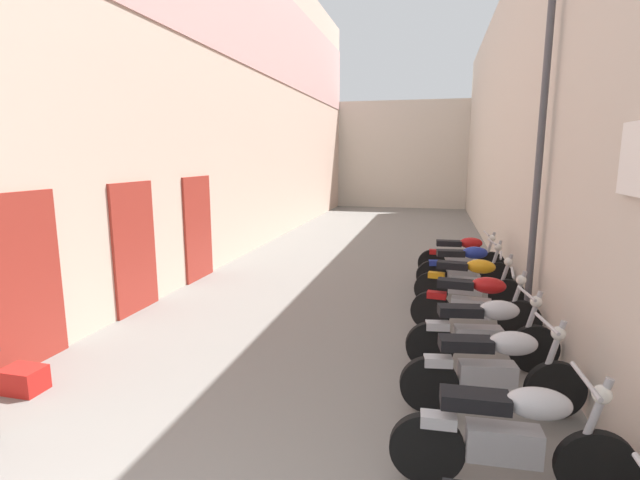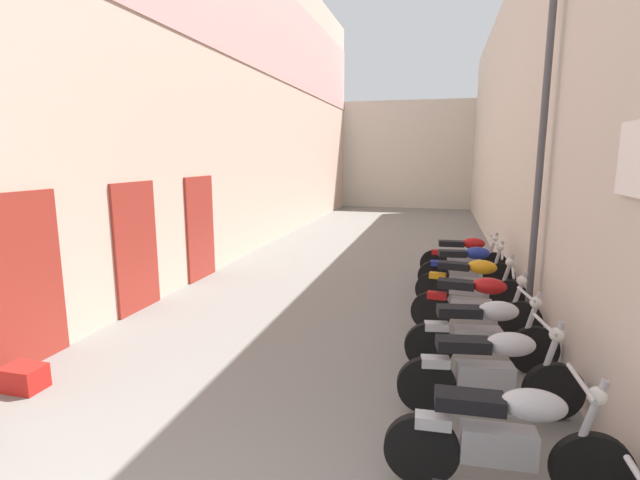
% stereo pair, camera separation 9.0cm
% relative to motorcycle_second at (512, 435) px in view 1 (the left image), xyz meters
% --- Properties ---
extents(ground_plane, '(39.09, 39.09, 0.00)m').
position_rel_motorcycle_second_xyz_m(ground_plane, '(-2.30, 7.16, -0.50)').
color(ground_plane, slate).
extents(building_left, '(0.45, 23.09, 8.84)m').
position_rel_motorcycle_second_xyz_m(building_left, '(-5.74, 9.12, 3.96)').
color(building_left, beige).
rests_on(building_left, ground).
extents(building_right, '(0.45, 23.09, 6.99)m').
position_rel_motorcycle_second_xyz_m(building_right, '(1.14, 9.16, 2.99)').
color(building_right, beige).
rests_on(building_right, ground).
extents(building_far_end, '(9.48, 2.00, 5.36)m').
position_rel_motorcycle_second_xyz_m(building_far_end, '(-2.30, 21.71, 2.18)').
color(building_far_end, beige).
rests_on(building_far_end, ground).
extents(motorcycle_second, '(1.85, 0.58, 1.04)m').
position_rel_motorcycle_second_xyz_m(motorcycle_second, '(0.00, 0.00, 0.00)').
color(motorcycle_second, black).
rests_on(motorcycle_second, ground).
extents(motorcycle_third, '(1.84, 0.58, 1.04)m').
position_rel_motorcycle_second_xyz_m(motorcycle_third, '(-0.00, 1.17, 0.00)').
color(motorcycle_third, black).
rests_on(motorcycle_third, ground).
extents(motorcycle_fourth, '(1.84, 0.58, 1.04)m').
position_rel_motorcycle_second_xyz_m(motorcycle_fourth, '(-0.00, 2.21, 0.00)').
color(motorcycle_fourth, black).
rests_on(motorcycle_fourth, ground).
extents(motorcycle_fifth, '(1.85, 0.58, 1.04)m').
position_rel_motorcycle_second_xyz_m(motorcycle_fifth, '(-0.00, 3.38, 0.00)').
color(motorcycle_fifth, black).
rests_on(motorcycle_fifth, ground).
extents(motorcycle_sixth, '(1.84, 0.58, 1.04)m').
position_rel_motorcycle_second_xyz_m(motorcycle_sixth, '(-0.00, 4.59, 0.00)').
color(motorcycle_sixth, black).
rests_on(motorcycle_sixth, ground).
extents(motorcycle_seventh, '(1.85, 0.58, 1.04)m').
position_rel_motorcycle_second_xyz_m(motorcycle_seventh, '(-0.00, 5.72, 0.00)').
color(motorcycle_seventh, black).
rests_on(motorcycle_seventh, ground).
extents(motorcycle_eighth, '(1.85, 0.58, 1.04)m').
position_rel_motorcycle_second_xyz_m(motorcycle_eighth, '(-0.00, 6.78, 0.00)').
color(motorcycle_eighth, black).
rests_on(motorcycle_eighth, ground).
extents(plastic_crate, '(0.44, 0.32, 0.28)m').
position_rel_motorcycle_second_xyz_m(plastic_crate, '(-5.07, 0.43, -0.36)').
color(plastic_crate, red).
rests_on(plastic_crate, ground).
extents(street_lamp, '(0.79, 0.18, 5.13)m').
position_rel_motorcycle_second_xyz_m(street_lamp, '(0.71, 3.79, 2.47)').
color(street_lamp, '#47474C').
rests_on(street_lamp, ground).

